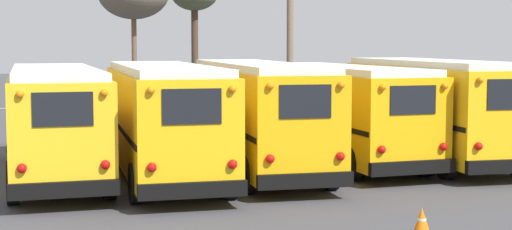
% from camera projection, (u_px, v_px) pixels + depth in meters
% --- Properties ---
extents(ground_plane, '(160.00, 160.00, 0.00)m').
position_uv_depth(ground_plane, '(258.00, 170.00, 23.52)').
color(ground_plane, '#424247').
extents(school_bus_0, '(2.74, 10.21, 3.11)m').
position_uv_depth(school_bus_0, '(55.00, 117.00, 22.09)').
color(school_bus_0, yellow).
rests_on(school_bus_0, ground).
extents(school_bus_1, '(2.61, 9.87, 3.19)m').
position_uv_depth(school_bus_1, '(163.00, 116.00, 22.03)').
color(school_bus_1, yellow).
rests_on(school_bus_1, ground).
extents(school_bus_2, '(2.70, 10.30, 3.21)m').
position_uv_depth(school_bus_2, '(257.00, 112.00, 23.47)').
color(school_bus_2, '#EAAA0F').
rests_on(school_bus_2, ground).
extents(school_bus_3, '(2.99, 9.63, 3.08)m').
position_uv_depth(school_bus_3, '(339.00, 110.00, 24.97)').
color(school_bus_3, '#EAAA0F').
rests_on(school_bus_3, ground).
extents(school_bus_4, '(2.76, 9.55, 3.25)m').
position_uv_depth(school_bus_4, '(431.00, 106.00, 25.19)').
color(school_bus_4, yellow).
rests_on(school_bus_4, ground).
extents(utility_pole, '(1.80, 0.32, 8.21)m').
position_uv_depth(utility_pole, '(290.00, 34.00, 37.10)').
color(utility_pole, '#75604C').
rests_on(utility_pole, ground).
extents(fence_line, '(19.79, 0.06, 1.42)m').
position_uv_depth(fence_line, '(208.00, 115.00, 30.64)').
color(fence_line, '#939399').
rests_on(fence_line, ground).
extents(traffic_cone, '(0.36, 0.36, 0.55)m').
position_uv_depth(traffic_cone, '(422.00, 221.00, 15.52)').
color(traffic_cone, orange).
rests_on(traffic_cone, ground).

